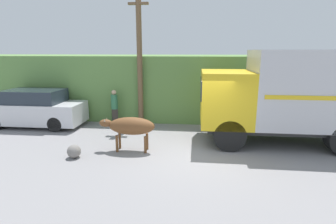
{
  "coord_description": "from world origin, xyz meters",
  "views": [
    {
      "loc": [
        0.0,
        -8.6,
        3.47
      ],
      "look_at": [
        -1.01,
        0.69,
        1.28
      ],
      "focal_mm": 28.0,
      "sensor_mm": 36.0,
      "label": 1
    }
  ],
  "objects_px": {
    "cargo_truck": "(289,94)",
    "pedestrian_on_hill": "(114,106)",
    "utility_pole": "(139,56)",
    "roadside_rock": "(74,151)",
    "brown_cow": "(130,126)",
    "parked_suv": "(34,109)"
  },
  "relations": [
    {
      "from": "cargo_truck",
      "to": "pedestrian_on_hill",
      "type": "bearing_deg",
      "value": 164.47
    },
    {
      "from": "utility_pole",
      "to": "roadside_rock",
      "type": "bearing_deg",
      "value": -107.92
    },
    {
      "from": "pedestrian_on_hill",
      "to": "roadside_rock",
      "type": "height_order",
      "value": "pedestrian_on_hill"
    },
    {
      "from": "cargo_truck",
      "to": "brown_cow",
      "type": "distance_m",
      "value": 5.93
    },
    {
      "from": "brown_cow",
      "to": "parked_suv",
      "type": "relative_size",
      "value": 0.43
    },
    {
      "from": "pedestrian_on_hill",
      "to": "roadside_rock",
      "type": "distance_m",
      "value": 4.11
    },
    {
      "from": "parked_suv",
      "to": "pedestrian_on_hill",
      "type": "bearing_deg",
      "value": 12.73
    },
    {
      "from": "parked_suv",
      "to": "pedestrian_on_hill",
      "type": "distance_m",
      "value": 3.71
    },
    {
      "from": "parked_suv",
      "to": "utility_pole",
      "type": "xyz_separation_m",
      "value": [
        4.88,
        0.83,
        2.39
      ]
    },
    {
      "from": "parked_suv",
      "to": "cargo_truck",
      "type": "bearing_deg",
      "value": -3.48
    },
    {
      "from": "cargo_truck",
      "to": "brown_cow",
      "type": "height_order",
      "value": "cargo_truck"
    },
    {
      "from": "parked_suv",
      "to": "roadside_rock",
      "type": "bearing_deg",
      "value": -41.36
    },
    {
      "from": "brown_cow",
      "to": "roadside_rock",
      "type": "height_order",
      "value": "brown_cow"
    },
    {
      "from": "brown_cow",
      "to": "utility_pole",
      "type": "relative_size",
      "value": 0.32
    },
    {
      "from": "cargo_truck",
      "to": "parked_suv",
      "type": "relative_size",
      "value": 1.34
    },
    {
      "from": "brown_cow",
      "to": "pedestrian_on_hill",
      "type": "xyz_separation_m",
      "value": [
        -1.58,
        3.21,
        0.03
      ]
    },
    {
      "from": "roadside_rock",
      "to": "pedestrian_on_hill",
      "type": "bearing_deg",
      "value": 88.02
    },
    {
      "from": "parked_suv",
      "to": "roadside_rock",
      "type": "height_order",
      "value": "parked_suv"
    },
    {
      "from": "cargo_truck",
      "to": "brown_cow",
      "type": "relative_size",
      "value": 3.12
    },
    {
      "from": "parked_suv",
      "to": "pedestrian_on_hill",
      "type": "height_order",
      "value": "parked_suv"
    },
    {
      "from": "brown_cow",
      "to": "roadside_rock",
      "type": "xyz_separation_m",
      "value": [
        -1.72,
        -0.83,
        -0.67
      ]
    },
    {
      "from": "pedestrian_on_hill",
      "to": "roadside_rock",
      "type": "relative_size",
      "value": 3.76
    }
  ]
}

